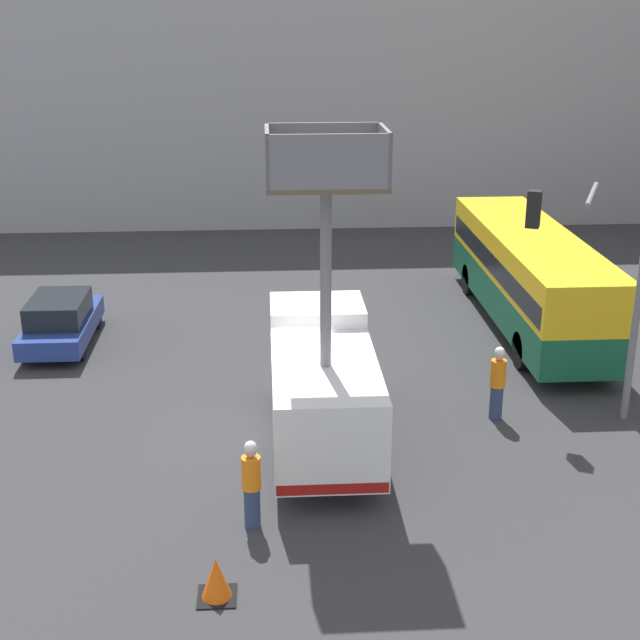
{
  "coord_description": "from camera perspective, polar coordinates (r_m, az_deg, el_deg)",
  "views": [
    {
      "loc": [
        -0.29,
        -19.2,
        9.81
      ],
      "look_at": [
        0.93,
        0.42,
        2.76
      ],
      "focal_mm": 50.0,
      "sensor_mm": 36.0,
      "label": 1
    }
  ],
  "objects": [
    {
      "name": "ground_plane",
      "position": [
        21.56,
        -2.43,
        -7.35
      ],
      "size": [
        120.0,
        120.0,
        0.0
      ],
      "primitive_type": "plane",
      "color": "#333335"
    },
    {
      "name": "building_backdrop_far",
      "position": [
        44.92,
        -3.27,
        13.77
      ],
      "size": [
        44.0,
        10.0,
        10.33
      ],
      "color": "#9E9EA3",
      "rests_on": "ground_plane"
    },
    {
      "name": "utility_truck",
      "position": [
        20.44,
        0.16,
        -3.73
      ],
      "size": [
        2.41,
        6.2,
        7.47
      ],
      "color": "white",
      "rests_on": "ground_plane"
    },
    {
      "name": "city_bus",
      "position": [
        28.72,
        13.26,
        3.0
      ],
      "size": [
        2.5,
        10.96,
        3.05
      ],
      "rotation": [
        0.0,
        0.0,
        1.46
      ],
      "color": "#145638",
      "rests_on": "ground_plane"
    },
    {
      "name": "traffic_light_pole",
      "position": [
        22.31,
        17.5,
        3.49
      ],
      "size": [
        2.69,
        2.44,
        5.85
      ],
      "color": "slate",
      "rests_on": "ground_plane"
    },
    {
      "name": "road_worker_near_truck",
      "position": [
        17.68,
        -4.4,
        -10.43
      ],
      "size": [
        0.38,
        0.38,
        1.88
      ],
      "rotation": [
        0.0,
        0.0,
        5.03
      ],
      "color": "navy",
      "rests_on": "ground_plane"
    },
    {
      "name": "road_worker_directing",
      "position": [
        22.39,
        11.29,
        -3.96
      ],
      "size": [
        0.38,
        0.38,
        1.91
      ],
      "rotation": [
        0.0,
        0.0,
        1.17
      ],
      "color": "navy",
      "rests_on": "ground_plane"
    },
    {
      "name": "traffic_cone_near_truck",
      "position": [
        16.17,
        -6.65,
        -16.16
      ],
      "size": [
        0.69,
        0.69,
        0.78
      ],
      "color": "black",
      "rests_on": "ground_plane"
    },
    {
      "name": "parked_car_curbside",
      "position": [
        27.84,
        -16.26,
        -0.04
      ],
      "size": [
        1.81,
        4.28,
        1.54
      ],
      "color": "navy",
      "rests_on": "ground_plane"
    }
  ]
}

